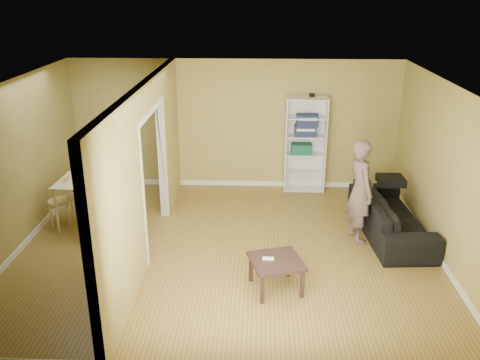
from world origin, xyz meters
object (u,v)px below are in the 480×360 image
sofa (392,209)px  chair_near (89,214)px  person (361,182)px  chair_left (60,200)px  bookshelf (305,144)px  dining_table (97,185)px  coffee_table (276,265)px  chair_far (109,185)px

sofa → chair_near: chair_near is taller
person → chair_left: (-5.04, 0.36, -0.54)m
bookshelf → dining_table: size_ratio=1.45×
coffee_table → dining_table: bearing=147.5°
chair_left → chair_far: (0.67, 0.63, 0.04)m
bookshelf → chair_left: size_ratio=2.07×
chair_near → chair_far: (0.00, 1.16, 0.06)m
person → chair_left: 5.08m
bookshelf → coffee_table: 3.80m
sofa → chair_far: chair_far is taller
bookshelf → chair_near: (-3.66, -2.33, -0.52)m
person → chair_far: person is taller
person → dining_table: 4.39m
coffee_table → chair_near: 3.30m
sofa → chair_far: (-4.95, 0.77, 0.06)m
person → chair_near: person is taller
person → chair_far: bearing=63.9°
coffee_table → chair_near: (-3.00, 1.37, 0.06)m
bookshelf → coffee_table: bookshelf is taller
coffee_table → chair_left: (-3.67, 1.90, 0.08)m
chair_far → sofa: bearing=168.0°
coffee_table → dining_table: (-2.99, 1.90, 0.36)m
chair_near → chair_left: bearing=146.3°
bookshelf → dining_table: bookshelf is taller
chair_near → chair_far: chair_far is taller
chair_left → chair_near: chair_left is taller
coffee_table → chair_left: bearing=152.6°
chair_far → bookshelf: bearing=-165.4°
coffee_table → chair_near: bearing=155.5°
chair_near → chair_far: 1.16m
chair_far → dining_table: bearing=87.0°
bookshelf → coffee_table: bearing=-100.2°
sofa → dining_table: (-4.95, 0.15, 0.30)m
sofa → chair_left: 5.63m
dining_table → chair_near: bearing=-90.5°
sofa → coffee_table: size_ratio=3.42×
dining_table → chair_far: chair_far is taller
dining_table → chair_left: size_ratio=1.42×
person → chair_far: 4.50m
bookshelf → chair_left: 4.71m
chair_left → chair_far: 0.92m
coffee_table → chair_far: 3.92m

